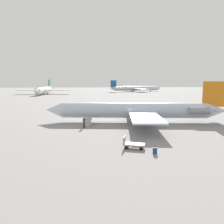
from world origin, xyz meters
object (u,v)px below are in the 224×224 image
airplane_far_right (44,90)px  passenger (84,121)px  luggage_cart (133,144)px  airplane_taxiing_distant (136,88)px  suitcase (155,151)px  airplane_main (139,110)px  boarding_stairs (88,124)px

airplane_far_right → passenger: airplane_far_right is taller
airplane_far_right → luggage_cart: (-24.56, 114.48, -2.22)m
airplane_taxiing_distant → passenger: 139.92m
passenger → suitcase: passenger is taller
airplane_main → luggage_cart: airplane_main is taller
passenger → suitcase: bearing=-143.9°
passenger → airplane_far_right: bearing=22.2°
airplane_taxiing_distant → luggage_cart: airplane_taxiing_distant is taller
suitcase → airplane_main: bearing=-101.4°
airplane_main → passenger: airplane_main is taller
boarding_stairs → luggage_cart: (-4.04, 12.71, 0.08)m
airplane_main → suitcase: bearing=89.9°
airplane_main → suitcase: 17.37m
airplane_main → luggage_cart: (5.06, 14.86, -1.65)m
airplane_far_right → suitcase: bearing=16.4°
airplane_main → boarding_stairs: 9.50m
airplane_taxiing_distant → airplane_main: bearing=-118.4°
airplane_far_right → passenger: (-19.92, 102.98, -1.68)m
airplane_main → luggage_cart: size_ratio=12.81×
boarding_stairs → airplane_far_right: bearing=22.7°
airplane_far_right → suitcase: airplane_far_right is taller
airplane_taxiing_distant → passenger: (45.13, 132.43, -1.59)m
boarding_stairs → passenger: 1.49m
boarding_stairs → suitcase: size_ratio=4.70×
airplane_main → suitcase: airplane_main is taller
passenger → suitcase: size_ratio=1.98×
airplane_far_right → passenger: 104.90m
airplane_main → airplane_taxiing_distant: size_ratio=0.70×
airplane_taxiing_distant → suitcase: size_ratio=50.98×
luggage_cart → passenger: bearing=-45.6°
airplane_main → boarding_stairs: airplane_main is taller
luggage_cart → suitcase: bearing=150.8°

